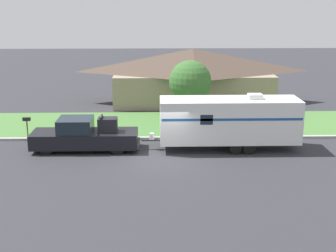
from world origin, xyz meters
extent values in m
plane|color=#2D2D33|center=(0.00, 0.00, 0.00)|extent=(120.00, 120.00, 0.00)
cube|color=#999993|center=(0.00, 3.75, 0.07)|extent=(80.00, 0.30, 0.14)
cube|color=#477538|center=(0.00, 7.40, 0.01)|extent=(80.00, 7.00, 0.03)
cube|color=gray|center=(2.56, 14.69, 1.31)|extent=(12.95, 6.61, 2.61)
pyramid|color=#4C3D33|center=(2.56, 14.69, 3.57)|extent=(13.98, 7.14, 1.91)
cube|color=#4C3828|center=(2.56, 11.41, 1.05)|extent=(1.00, 0.06, 2.10)
cylinder|color=black|center=(-6.73, 0.86, 0.44)|extent=(0.87, 0.28, 0.87)
cylinder|color=black|center=(-6.73, 2.54, 0.44)|extent=(0.87, 0.28, 0.87)
cylinder|color=black|center=(-2.72, 0.86, 0.44)|extent=(0.87, 0.28, 0.87)
cylinder|color=black|center=(-2.72, 2.54, 0.44)|extent=(0.87, 0.28, 0.87)
cube|color=black|center=(-5.85, 1.70, 0.67)|extent=(3.72, 2.04, 0.86)
cube|color=#19232D|center=(-5.18, 1.70, 1.50)|extent=(1.93, 1.88, 0.80)
cube|color=black|center=(-2.81, 1.70, 0.67)|extent=(2.36, 2.04, 0.86)
cube|color=#333333|center=(-1.57, 1.70, 0.36)|extent=(0.12, 1.84, 0.20)
cube|color=black|center=(-3.33, 1.70, 1.50)|extent=(1.09, 0.86, 0.80)
cube|color=black|center=(-3.68, 1.70, 1.98)|extent=(0.10, 0.94, 0.08)
cylinder|color=black|center=(3.96, 0.69, 0.35)|extent=(0.70, 0.22, 0.70)
cylinder|color=black|center=(3.96, 2.72, 0.35)|extent=(0.70, 0.22, 0.70)
cylinder|color=black|center=(4.73, 0.69, 0.35)|extent=(0.70, 0.22, 0.70)
cylinder|color=black|center=(4.73, 2.72, 0.35)|extent=(0.70, 0.22, 0.70)
cube|color=silver|center=(3.70, 1.70, 1.74)|extent=(8.01, 2.31, 2.47)
cube|color=navy|center=(3.70, 0.54, 2.05)|extent=(7.85, 0.01, 0.14)
cube|color=#383838|center=(-0.84, 1.70, 0.56)|extent=(1.07, 0.12, 0.10)
cylinder|color=silver|center=(-0.79, 1.70, 0.79)|extent=(0.28, 0.28, 0.36)
cube|color=silver|center=(5.14, 1.70, 3.12)|extent=(0.80, 0.68, 0.28)
cube|color=#19232D|center=(2.26, 0.54, 2.05)|extent=(0.70, 0.01, 0.56)
cylinder|color=brown|center=(-8.72, 4.47, 0.53)|extent=(0.09, 0.09, 1.06)
cube|color=black|center=(-8.72, 4.47, 1.17)|extent=(0.48, 0.20, 0.22)
cylinder|color=brown|center=(1.83, 7.30, 0.98)|extent=(0.24, 0.24, 1.95)
sphere|color=#38662D|center=(1.83, 7.30, 3.04)|extent=(2.90, 2.90, 2.90)
camera|label=1|loc=(-0.54, -24.37, 8.48)|focal=50.00mm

